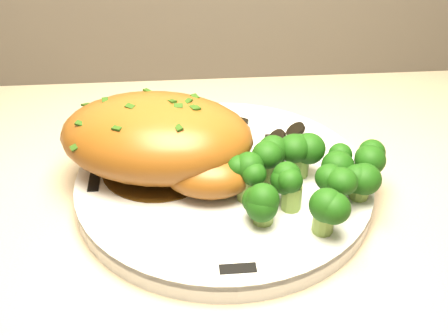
{
  "coord_description": "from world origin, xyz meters",
  "views": [
    {
      "loc": [
        0.04,
        1.29,
        1.24
      ],
      "look_at": [
        0.07,
        1.73,
        0.92
      ],
      "focal_mm": 45.0,
      "sensor_mm": 36.0,
      "label": 1
    }
  ],
  "objects": [
    {
      "name": "plate",
      "position": [
        0.07,
        1.73,
        0.9
      ],
      "size": [
        0.32,
        0.32,
        0.02
      ],
      "primitive_type": "cylinder",
      "rotation": [
        0.0,
        0.0,
        0.11
      ],
      "color": "silver",
      "rests_on": "counter"
    },
    {
      "name": "rim_accent_0",
      "position": [
        0.07,
        1.86,
        0.91
      ],
      "size": [
        0.03,
        0.01,
        0.0
      ],
      "primitive_type": "cube",
      "rotation": [
        0.0,
        0.0,
        3.15
      ],
      "color": "black",
      "rests_on": "plate"
    },
    {
      "name": "rim_accent_1",
      "position": [
        -0.05,
        1.73,
        0.91
      ],
      "size": [
        0.01,
        0.03,
        0.0
      ],
      "primitive_type": "cube",
      "rotation": [
        0.0,
        0.0,
        4.72
      ],
      "color": "black",
      "rests_on": "plate"
    },
    {
      "name": "rim_accent_2",
      "position": [
        0.08,
        1.6,
        0.91
      ],
      "size": [
        0.03,
        0.01,
        0.0
      ],
      "primitive_type": "cube",
      "rotation": [
        0.0,
        0.0,
        6.3
      ],
      "color": "black",
      "rests_on": "plate"
    },
    {
      "name": "rim_accent_3",
      "position": [
        0.2,
        1.73,
        0.91
      ],
      "size": [
        0.01,
        0.03,
        0.0
      ],
      "primitive_type": "cube",
      "rotation": [
        0.0,
        0.0,
        7.87
      ],
      "color": "black",
      "rests_on": "plate"
    },
    {
      "name": "gravy_pool",
      "position": [
        0.01,
        1.75,
        0.91
      ],
      "size": [
        0.11,
        0.11,
        0.0
      ],
      "primitive_type": "cylinder",
      "color": "#3B240A",
      "rests_on": "plate"
    },
    {
      "name": "chicken_breast",
      "position": [
        0.02,
        1.74,
        0.95
      ],
      "size": [
        0.21,
        0.16,
        0.07
      ],
      "rotation": [
        0.0,
        0.0,
        -0.2
      ],
      "color": "brown",
      "rests_on": "plate"
    },
    {
      "name": "mushroom_pile",
      "position": [
        0.1,
        1.78,
        0.92
      ],
      "size": [
        0.11,
        0.08,
        0.03
      ],
      "color": "black",
      "rests_on": "plate"
    },
    {
      "name": "broccoli_florets",
      "position": [
        0.15,
        1.69,
        0.93
      ],
      "size": [
        0.14,
        0.11,
        0.04
      ],
      "rotation": [
        0.0,
        0.0,
        -0.12
      ],
      "color": "olive",
      "rests_on": "plate"
    }
  ]
}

